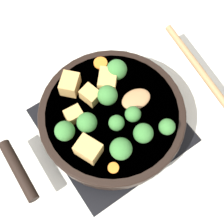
# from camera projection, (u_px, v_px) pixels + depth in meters

# --- Properties ---
(ground_plane) EXTENTS (2.40, 2.40, 0.00)m
(ground_plane) POSITION_uv_depth(u_px,v_px,m) (112.00, 125.00, 0.77)
(ground_plane) COLOR silver
(front_burner_grate) EXTENTS (0.31, 0.31, 0.03)m
(front_burner_grate) POSITION_uv_depth(u_px,v_px,m) (112.00, 124.00, 0.76)
(front_burner_grate) COLOR black
(front_burner_grate) RESTS_ON ground_plane
(skillet_pan) EXTENTS (0.33, 0.41, 0.06)m
(skillet_pan) POSITION_uv_depth(u_px,v_px,m) (111.00, 117.00, 0.71)
(skillet_pan) COLOR black
(skillet_pan) RESTS_ON front_burner_grate
(wooden_spoon) EXTENTS (0.27, 0.23, 0.02)m
(wooden_spoon) POSITION_uv_depth(u_px,v_px,m) (174.00, 80.00, 0.71)
(wooden_spoon) COLOR #A87A4C
(wooden_spoon) RESTS_ON skillet_pan
(tofu_cube_center_large) EXTENTS (0.06, 0.06, 0.04)m
(tofu_cube_center_large) POSITION_uv_depth(u_px,v_px,m) (108.00, 81.00, 0.70)
(tofu_cube_center_large) COLOR tan
(tofu_cube_center_large) RESTS_ON skillet_pan
(tofu_cube_near_handle) EXTENTS (0.06, 0.06, 0.04)m
(tofu_cube_near_handle) POSITION_uv_depth(u_px,v_px,m) (88.00, 149.00, 0.64)
(tofu_cube_near_handle) COLOR tan
(tofu_cube_near_handle) RESTS_ON skillet_pan
(tofu_cube_east_chunk) EXTENTS (0.05, 0.04, 0.03)m
(tofu_cube_east_chunk) POSITION_uv_depth(u_px,v_px,m) (90.00, 95.00, 0.69)
(tofu_cube_east_chunk) COLOR tan
(tofu_cube_east_chunk) RESTS_ON skillet_pan
(tofu_cube_west_chunk) EXTENTS (0.03, 0.04, 0.03)m
(tofu_cube_west_chunk) POSITION_uv_depth(u_px,v_px,m) (74.00, 115.00, 0.67)
(tofu_cube_west_chunk) COLOR tan
(tofu_cube_west_chunk) RESTS_ON skillet_pan
(tofu_cube_back_piece) EXTENTS (0.06, 0.06, 0.04)m
(tofu_cube_back_piece) POSITION_uv_depth(u_px,v_px,m) (70.00, 84.00, 0.70)
(tofu_cube_back_piece) COLOR tan
(tofu_cube_back_piece) RESTS_ON skillet_pan
(broccoli_floret_near_spoon) EXTENTS (0.04, 0.04, 0.05)m
(broccoli_floret_near_spoon) POSITION_uv_depth(u_px,v_px,m) (65.00, 131.00, 0.64)
(broccoli_floret_near_spoon) COLOR #709956
(broccoli_floret_near_spoon) RESTS_ON skillet_pan
(broccoli_floret_center_top) EXTENTS (0.04, 0.04, 0.05)m
(broccoli_floret_center_top) POSITION_uv_depth(u_px,v_px,m) (107.00, 95.00, 0.68)
(broccoli_floret_center_top) COLOR #709956
(broccoli_floret_center_top) RESTS_ON skillet_pan
(broccoli_floret_east_rim) EXTENTS (0.05, 0.05, 0.05)m
(broccoli_floret_east_rim) POSITION_uv_depth(u_px,v_px,m) (121.00, 149.00, 0.63)
(broccoli_floret_east_rim) COLOR #709956
(broccoli_floret_east_rim) RESTS_ON skillet_pan
(broccoli_floret_west_rim) EXTENTS (0.03, 0.03, 0.04)m
(broccoli_floret_west_rim) POSITION_uv_depth(u_px,v_px,m) (117.00, 123.00, 0.66)
(broccoli_floret_west_rim) COLOR #709956
(broccoli_floret_west_rim) RESTS_ON skillet_pan
(broccoli_floret_north_edge) EXTENTS (0.04, 0.04, 0.05)m
(broccoli_floret_north_edge) POSITION_uv_depth(u_px,v_px,m) (143.00, 133.00, 0.64)
(broccoli_floret_north_edge) COLOR #709956
(broccoli_floret_north_edge) RESTS_ON skillet_pan
(broccoli_floret_south_cluster) EXTENTS (0.04, 0.04, 0.05)m
(broccoli_floret_south_cluster) POSITION_uv_depth(u_px,v_px,m) (86.00, 122.00, 0.65)
(broccoli_floret_south_cluster) COLOR #709956
(broccoli_floret_south_cluster) RESTS_ON skillet_pan
(broccoli_floret_mid_floret) EXTENTS (0.03, 0.03, 0.04)m
(broccoli_floret_mid_floret) POSITION_uv_depth(u_px,v_px,m) (133.00, 114.00, 0.66)
(broccoli_floret_mid_floret) COLOR #709956
(broccoli_floret_mid_floret) RESTS_ON skillet_pan
(broccoli_floret_small_inner) EXTENTS (0.05, 0.05, 0.05)m
(broccoli_floret_small_inner) POSITION_uv_depth(u_px,v_px,m) (117.00, 70.00, 0.70)
(broccoli_floret_small_inner) COLOR #709956
(broccoli_floret_small_inner) RESTS_ON skillet_pan
(broccoli_floret_tall_stem) EXTENTS (0.04, 0.04, 0.04)m
(broccoli_floret_tall_stem) POSITION_uv_depth(u_px,v_px,m) (167.00, 127.00, 0.65)
(broccoli_floret_tall_stem) COLOR #709956
(broccoli_floret_tall_stem) RESTS_ON skillet_pan
(carrot_slice_orange_thin) EXTENTS (0.03, 0.03, 0.01)m
(carrot_slice_orange_thin) POSITION_uv_depth(u_px,v_px,m) (100.00, 63.00, 0.74)
(carrot_slice_orange_thin) COLOR orange
(carrot_slice_orange_thin) RESTS_ON skillet_pan
(carrot_slice_near_center) EXTENTS (0.02, 0.02, 0.01)m
(carrot_slice_near_center) POSITION_uv_depth(u_px,v_px,m) (113.00, 168.00, 0.64)
(carrot_slice_near_center) COLOR orange
(carrot_slice_near_center) RESTS_ON skillet_pan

